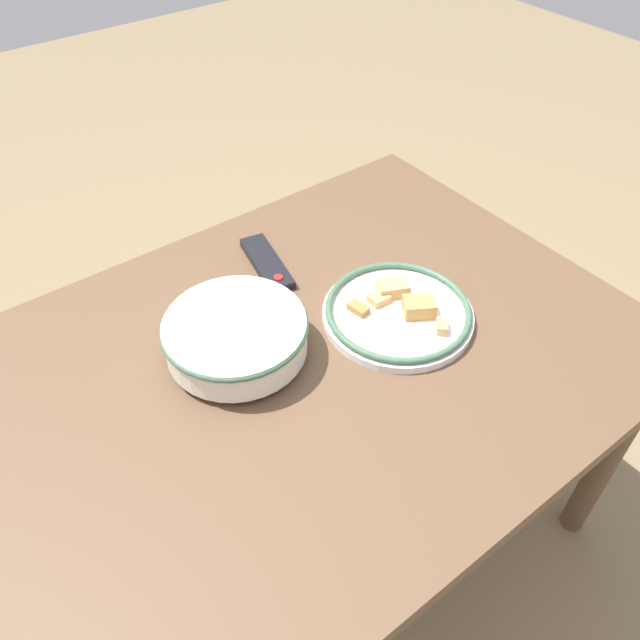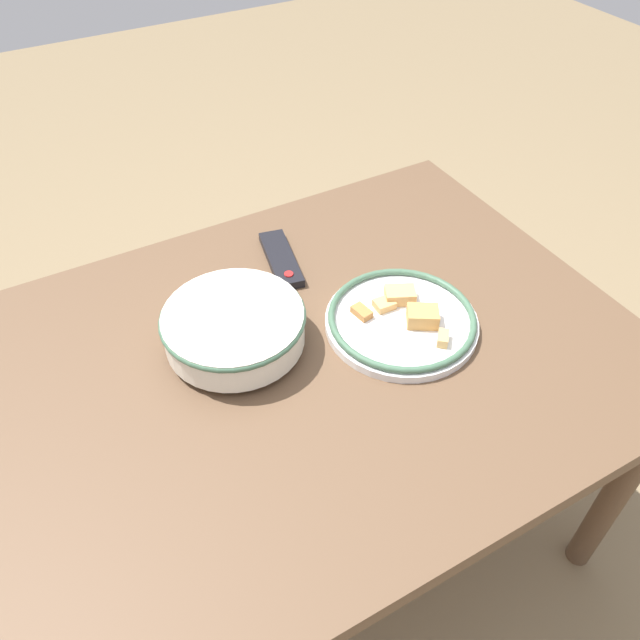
# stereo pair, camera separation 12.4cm
# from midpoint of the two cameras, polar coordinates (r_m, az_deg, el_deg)

# --- Properties ---
(ground_plane) EXTENTS (8.00, 8.00, 0.00)m
(ground_plane) POSITION_cam_midpoint_polar(r_m,az_deg,el_deg) (1.81, -0.06, -19.03)
(ground_plane) COLOR #7F6B4C
(dining_table) EXTENTS (1.40, 0.98, 0.71)m
(dining_table) POSITION_cam_midpoint_polar(r_m,az_deg,el_deg) (1.28, -0.08, -5.99)
(dining_table) COLOR brown
(dining_table) RESTS_ON ground_plane
(noodle_bowl) EXTENTS (0.28, 0.28, 0.09)m
(noodle_bowl) POSITION_cam_midpoint_polar(r_m,az_deg,el_deg) (1.22, -4.99, -0.78)
(noodle_bowl) COLOR silver
(noodle_bowl) RESTS_ON dining_table
(food_plate) EXTENTS (0.31, 0.31, 0.05)m
(food_plate) POSITION_cam_midpoint_polar(r_m,az_deg,el_deg) (1.30, 10.23, -0.08)
(food_plate) COLOR white
(food_plate) RESTS_ON dining_table
(tv_remote) EXTENTS (0.10, 0.21, 0.02)m
(tv_remote) POSITION_cam_midpoint_polar(r_m,az_deg,el_deg) (1.43, -1.12, 5.47)
(tv_remote) COLOR black
(tv_remote) RESTS_ON dining_table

